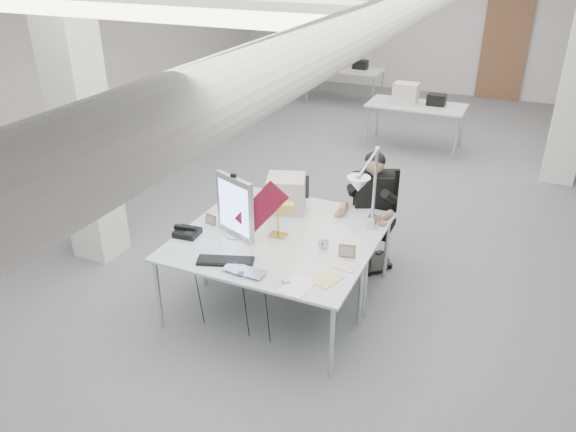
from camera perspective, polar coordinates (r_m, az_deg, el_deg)
name	(u,v)px	position (r m, az deg, el deg)	size (l,w,h in m)	color
room_shell	(359,85)	(6.90, 7.19, 13.02)	(10.04, 14.04, 3.24)	#5C5C5F
desk_main	(259,258)	(4.98, -2.97, -4.28)	(1.80, 0.90, 0.03)	silver
desk_second	(298,216)	(5.70, 1.07, -0.02)	(1.80, 0.90, 0.03)	silver
bg_desk_a	(417,105)	(9.80, 12.92, 10.90)	(1.60, 0.80, 0.03)	silver
bg_desk_b	(345,69)	(12.36, 5.83, 14.63)	(1.60, 0.80, 0.03)	silver
filing_cabinet	(298,57)	(14.31, 1.03, 15.82)	(0.45, 0.55, 1.20)	gray
office_chair	(372,217)	(6.09, 8.50, -0.11)	(0.58, 0.58, 1.18)	black
seated_person	(372,192)	(5.91, 8.57, 2.39)	(0.45, 0.56, 0.84)	black
monitor	(235,207)	(5.20, -5.42, 0.93)	(0.48, 0.05, 0.60)	#B6B7BB
pennant	(261,208)	(5.02, -2.73, 0.81)	(0.54, 0.01, 0.22)	maroon
keyboard	(225,261)	(4.91, -6.37, -4.56)	(0.49, 0.16, 0.02)	black
laptop	(241,275)	(4.71, -4.80, -5.94)	(0.37, 0.24, 0.03)	silver
mouse	(286,281)	(4.61, -0.24, -6.64)	(0.08, 0.05, 0.03)	#B0B0B5
bankers_lamp	(278,222)	(5.23, -1.02, -0.57)	(0.27, 0.11, 0.30)	gold
desk_phone	(187,233)	(5.39, -10.20, -1.66)	(0.22, 0.20, 0.06)	black
picture_frame_left	(211,219)	(5.55, -7.86, -0.35)	(0.13, 0.01, 0.10)	#9F6C44
picture_frame_right	(347,251)	(4.97, 6.03, -3.54)	(0.15, 0.01, 0.12)	olive
desk_clock	(323,243)	(5.09, 3.60, -2.78)	(0.10, 0.10, 0.03)	silver
paper_stack_a	(298,286)	(4.57, 0.99, -7.15)	(0.21, 0.30, 0.01)	white
paper_stack_b	(327,280)	(4.66, 3.99, -6.47)	(0.17, 0.24, 0.01)	#DEDD84
paper_stack_c	(344,266)	(4.86, 5.69, -5.03)	(0.22, 0.15, 0.01)	silver
beige_monitor	(286,193)	(5.74, -0.20, 2.32)	(0.38, 0.36, 0.36)	beige
architect_lamp	(367,200)	(5.13, 7.99, 1.63)	(0.21, 0.62, 0.79)	silver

